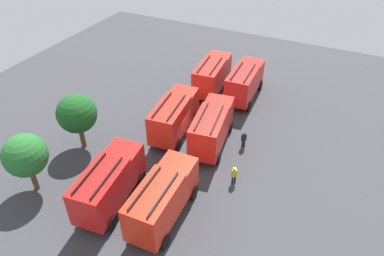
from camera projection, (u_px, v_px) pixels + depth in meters
The scene contains 13 objects.
ground_plane at pixel (192, 140), 33.64m from camera, with size 55.31×55.31×0.00m, color #38383D.
fire_truck_0 at pixel (163, 197), 24.98m from camera, with size 7.28×2.96×3.88m.
fire_truck_1 at pixel (212, 126), 31.75m from camera, with size 7.48×3.59×3.88m.
fire_truck_2 at pixel (245, 81), 38.38m from camera, with size 7.30×3.02×3.88m.
fire_truck_3 at pixel (109, 182), 26.18m from camera, with size 7.44×3.45×3.88m.
fire_truck_4 at pixel (174, 115), 33.18m from camera, with size 7.42×3.39×3.88m.
fire_truck_5 at pixel (212, 74), 39.67m from camera, with size 7.40×3.29×3.88m.
firefighter_0 at pixel (244, 139), 32.26m from camera, with size 0.47×0.46×1.66m.
firefighter_1 at pixel (136, 156), 30.38m from camera, with size 0.48×0.45×1.63m.
firefighter_2 at pixel (234, 175), 28.55m from camera, with size 0.46×0.47×1.63m.
tree_0 at pixel (25, 156), 26.51m from camera, with size 3.35×3.35×5.19m.
tree_1 at pixel (77, 114), 30.71m from camera, with size 3.50×3.50×5.42m.
traffic_cone_0 at pixel (102, 166), 30.15m from camera, with size 0.50×0.50×0.72m, color #F2600C.
Camera 1 is at (-23.71, -11.49, 20.95)m, focal length 33.18 mm.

